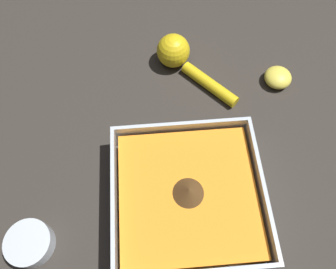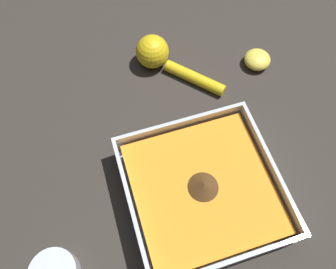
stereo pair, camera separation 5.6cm
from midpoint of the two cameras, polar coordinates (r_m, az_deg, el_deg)
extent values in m
plane|color=#332D28|center=(0.54, 3.32, -14.22)|extent=(4.00, 4.00, 0.00)
cube|color=silver|center=(0.55, 2.76, -10.81)|extent=(0.23, 0.23, 0.01)
cube|color=silver|center=(0.54, 14.23, -6.15)|extent=(0.23, 0.01, 0.06)
cube|color=silver|center=(0.51, -9.33, -13.31)|extent=(0.23, 0.01, 0.06)
cube|color=silver|center=(0.50, 7.36, -21.59)|extent=(0.01, 0.22, 0.06)
cube|color=silver|center=(0.56, -0.79, 0.75)|extent=(0.01, 0.22, 0.06)
cube|color=orange|center=(0.52, 2.87, -10.10)|extent=(0.21, 0.21, 0.04)
cone|color=#4C3319|center=(0.50, 3.02, -9.15)|extent=(0.05, 0.05, 0.02)
sphere|color=yellow|center=(0.66, -5.22, 13.97)|extent=(0.07, 0.07, 0.07)
cylinder|color=yellow|center=(0.64, 2.19, 9.59)|extent=(0.11, 0.10, 0.02)
ellipsoid|color=#EFDB4C|center=(0.68, 13.02, 12.39)|extent=(0.05, 0.05, 0.03)
camera|label=1|loc=(0.03, 87.12, 5.70)|focal=35.00mm
camera|label=2|loc=(0.03, -92.88, -5.70)|focal=35.00mm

